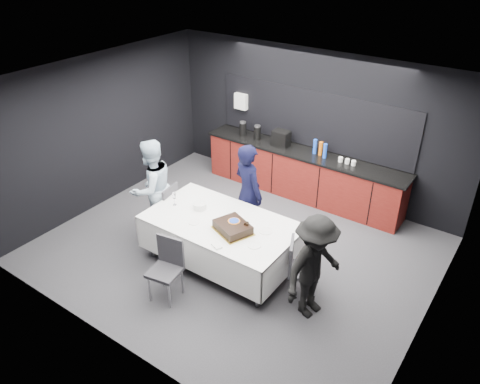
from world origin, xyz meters
name	(u,v)px	position (x,y,z in m)	size (l,w,h in m)	color
ground	(237,249)	(0.00, 0.00, 0.00)	(6.00, 6.00, 0.00)	#3C3C41
room_shell	(236,147)	(0.00, 0.00, 1.86)	(6.04, 5.04, 2.82)	white
kitchenette	(302,170)	(-0.02, 2.22, 0.54)	(4.10, 0.64, 2.05)	#5B120E
party_table	(221,229)	(0.00, -0.40, 0.64)	(2.32, 1.32, 0.78)	#99999E
cake_assembly	(233,227)	(0.30, -0.51, 0.85)	(0.67, 0.61, 0.17)	gold
plate_stack	(200,206)	(-0.49, -0.31, 0.83)	(0.21, 0.21, 0.10)	white
loose_plate_near	(194,222)	(-0.31, -0.66, 0.78)	(0.18, 0.18, 0.01)	white
loose_plate_right_a	(266,231)	(0.69, -0.24, 0.78)	(0.21, 0.21, 0.01)	white
loose_plate_right_b	(254,245)	(0.75, -0.62, 0.78)	(0.20, 0.20, 0.01)	white
loose_plate_far	(233,210)	(-0.02, -0.06, 0.78)	(0.22, 0.22, 0.01)	white
fork_pile	(217,246)	(0.34, -0.95, 0.79)	(0.16, 0.10, 0.02)	white
champagne_flute	(174,196)	(-0.89, -0.45, 0.94)	(0.06, 0.06, 0.22)	white
chair_left	(166,206)	(-1.27, -0.27, 0.53)	(0.48, 0.48, 0.92)	#313136
chair_right	(298,265)	(1.34, -0.38, 0.53)	(0.56, 0.56, 0.92)	#313136
chair_near	(167,264)	(-0.19, -1.41, 0.53)	(0.49, 0.49, 0.92)	#313136
person_center	(248,193)	(-0.06, 0.42, 0.86)	(0.63, 0.41, 1.72)	black
person_left	(152,188)	(-1.47, -0.36, 0.85)	(0.83, 0.65, 1.71)	silver
person_right	(314,267)	(1.66, -0.57, 0.77)	(1.00, 0.57, 1.55)	black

